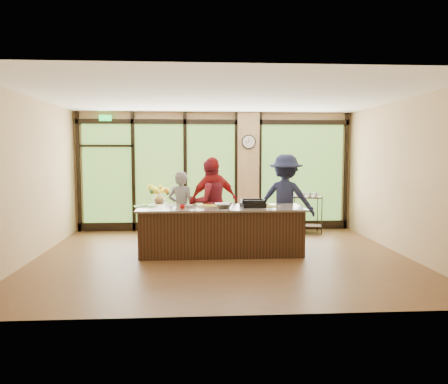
{
  "coord_description": "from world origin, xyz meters",
  "views": [
    {
      "loc": [
        -0.49,
        -8.11,
        1.96
      ],
      "look_at": [
        0.07,
        0.4,
        1.2
      ],
      "focal_mm": 35.0,
      "sensor_mm": 36.0,
      "label": 1
    }
  ],
  "objects": [
    {
      "name": "prep_bowl_mid",
      "position": [
        -0.01,
        0.15,
        0.94
      ],
      "size": [
        0.15,
        0.15,
        0.05
      ],
      "primitive_type": "imported",
      "rotation": [
        0.0,
        0.0,
        0.0
      ],
      "color": "silver",
      "rests_on": "countertop"
    },
    {
      "name": "right_wall",
      "position": [
        3.5,
        0.0,
        1.5
      ],
      "size": [
        0.0,
        6.0,
        6.0
      ],
      "primitive_type": "plane",
      "rotation": [
        1.57,
        0.0,
        -1.57
      ],
      "color": "tan",
      "rests_on": "floor"
    },
    {
      "name": "ceiling",
      "position": [
        0.0,
        0.0,
        3.0
      ],
      "size": [
        7.0,
        7.0,
        0.0
      ],
      "primitive_type": "plane",
      "rotation": [
        3.14,
        0.0,
        0.0
      ],
      "color": "white",
      "rests_on": "back_wall"
    },
    {
      "name": "cutting_board_right",
      "position": [
        0.9,
        0.37,
        0.93
      ],
      "size": [
        0.42,
        0.32,
        0.01
      ],
      "primitive_type": "cube",
      "rotation": [
        0.0,
        0.0,
        -0.05
      ],
      "color": "gold",
      "rests_on": "countertop"
    },
    {
      "name": "left_wall",
      "position": [
        -3.5,
        0.0,
        1.5
      ],
      "size": [
        0.0,
        6.0,
        6.0
      ],
      "primitive_type": "plane",
      "rotation": [
        1.57,
        0.0,
        1.57
      ],
      "color": "tan",
      "rests_on": "floor"
    },
    {
      "name": "island_base",
      "position": [
        0.0,
        0.3,
        0.44
      ],
      "size": [
        3.1,
        1.0,
        0.88
      ],
      "primitive_type": "cube",
      "color": "black",
      "rests_on": "floor"
    },
    {
      "name": "window_wall",
      "position": [
        0.16,
        2.95,
        1.39
      ],
      "size": [
        6.9,
        0.12,
        3.0
      ],
      "color": "tan",
      "rests_on": "floor"
    },
    {
      "name": "mixing_bowl",
      "position": [
        0.05,
        0.19,
        0.96
      ],
      "size": [
        0.39,
        0.39,
        0.08
      ],
      "primitive_type": "imported",
      "rotation": [
        0.0,
        0.0,
        0.14
      ],
      "color": "silver",
      "rests_on": "countertop"
    },
    {
      "name": "floor",
      "position": [
        0.0,
        0.0,
        0.0
      ],
      "size": [
        7.0,
        7.0,
        0.0
      ],
      "primitive_type": "plane",
      "color": "brown",
      "rests_on": "ground"
    },
    {
      "name": "bar_cart",
      "position": [
        2.22,
        2.37,
        0.6
      ],
      "size": [
        0.81,
        0.57,
        1.01
      ],
      "rotation": [
        0.0,
        0.0,
        -0.22
      ],
      "color": "black",
      "rests_on": "floor"
    },
    {
      "name": "prep_bowl_far",
      "position": [
        0.6,
        0.69,
        0.94
      ],
      "size": [
        0.14,
        0.14,
        0.03
      ],
      "primitive_type": "imported",
      "rotation": [
        0.0,
        0.0,
        -0.04
      ],
      "color": "silver",
      "rests_on": "countertop"
    },
    {
      "name": "cook_left",
      "position": [
        -0.8,
        1.07,
        0.8
      ],
      "size": [
        0.67,
        0.55,
        1.6
      ],
      "primitive_type": "imported",
      "rotation": [
        0.0,
        0.0,
        2.82
      ],
      "color": "slate",
      "rests_on": "floor"
    },
    {
      "name": "red_ramekin",
      "position": [
        -0.74,
        0.07,
        0.96
      ],
      "size": [
        0.11,
        0.11,
        0.08
      ],
      "primitive_type": "imported",
      "rotation": [
        0.0,
        0.0,
        -0.01
      ],
      "color": "#B01511",
      "rests_on": "countertop"
    },
    {
      "name": "back_wall",
      "position": [
        0.0,
        3.0,
        1.5
      ],
      "size": [
        7.0,
        0.0,
        7.0
      ],
      "primitive_type": "plane",
      "rotation": [
        1.57,
        0.0,
        0.0
      ],
      "color": "tan",
      "rests_on": "floor"
    },
    {
      "name": "cook_midright",
      "position": [
        -0.11,
        1.1,
        0.94
      ],
      "size": [
        1.2,
        0.88,
        1.89
      ],
      "primitive_type": "imported",
      "rotation": [
        0.0,
        0.0,
        3.57
      ],
      "color": "maroon",
      "rests_on": "floor"
    },
    {
      "name": "countertop",
      "position": [
        0.0,
        0.3,
        0.9
      ],
      "size": [
        3.2,
        1.1,
        0.04
      ],
      "primitive_type": "cube",
      "color": "slate",
      "rests_on": "island_base"
    },
    {
      "name": "flower_vase",
      "position": [
        -1.34,
        2.02,
        0.93
      ],
      "size": [
        0.31,
        0.31,
        0.28
      ],
      "primitive_type": "imported",
      "rotation": [
        0.0,
        0.0,
        0.19
      ],
      "color": "#9B8555",
      "rests_on": "flower_stand"
    },
    {
      "name": "wall_clock",
      "position": [
        0.85,
        2.87,
        2.25
      ],
      "size": [
        0.36,
        0.04,
        0.36
      ],
      "color": "black",
      "rests_on": "window_wall"
    },
    {
      "name": "cook_midleft",
      "position": [
        -0.21,
        1.12,
        0.91
      ],
      "size": [
        1.07,
        0.96,
        1.82
      ],
      "primitive_type": "imported",
      "rotation": [
        0.0,
        0.0,
        3.51
      ],
      "color": "maroon",
      "rests_on": "floor"
    },
    {
      "name": "cutting_board_left",
      "position": [
        -1.5,
        0.5,
        0.93
      ],
      "size": [
        0.46,
        0.38,
        0.01
      ],
      "primitive_type": "cube",
      "rotation": [
        0.0,
        0.0,
        0.2
      ],
      "color": "#499937",
      "rests_on": "countertop"
    },
    {
      "name": "flower_stand",
      "position": [
        -1.34,
        2.02,
        0.4
      ],
      "size": [
        0.48,
        0.48,
        0.8
      ],
      "primitive_type": "cube",
      "rotation": [
        0.0,
        0.0,
        -0.23
      ],
      "color": "black",
      "rests_on": "floor"
    },
    {
      "name": "cook_right",
      "position": [
        1.45,
        1.17,
        0.97
      ],
      "size": [
        1.43,
        1.14,
        1.94
      ],
      "primitive_type": "imported",
      "rotation": [
        0.0,
        0.0,
        2.76
      ],
      "color": "#191C37",
      "rests_on": "floor"
    },
    {
      "name": "prep_bowl_near",
      "position": [
        -0.61,
        0.33,
        0.94
      ],
      "size": [
        0.18,
        0.18,
        0.05
      ],
      "primitive_type": "imported",
      "rotation": [
        0.0,
        0.0,
        -0.32
      ],
      "color": "silver",
      "rests_on": "countertop"
    },
    {
      "name": "cutting_board_center",
      "position": [
        -0.25,
        0.52,
        0.93
      ],
      "size": [
        0.4,
        0.32,
        0.01
      ],
      "primitive_type": "cube",
      "rotation": [
        0.0,
        0.0,
        -0.11
      ],
      "color": "gold",
      "rests_on": "countertop"
    },
    {
      "name": "roasting_pan",
      "position": [
        0.62,
        0.26,
        0.96
      ],
      "size": [
        0.5,
        0.41,
        0.08
      ],
      "primitive_type": "cube",
      "rotation": [
        0.0,
        0.0,
        0.15
      ],
      "color": "black",
      "rests_on": "countertop"
    }
  ]
}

